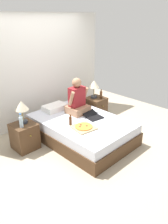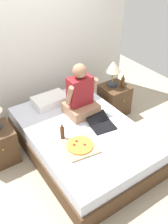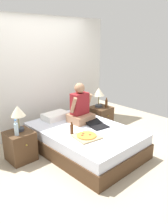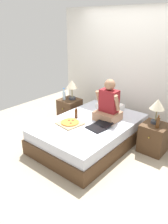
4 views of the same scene
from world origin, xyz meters
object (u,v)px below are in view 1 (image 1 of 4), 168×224
Objects in this scene: bed at (81,129)px; lamp_on_left_nightstand at (22,107)px; nightstand_left at (25,136)px; beer_bottle at (101,95)px; water_bottle at (21,122)px; nightstand_right at (96,108)px; pizza_box at (84,127)px; beer_bottle_on_bed at (70,121)px; person_seated at (77,100)px; laptop at (93,116)px; lamp_on_right_nightstand at (94,85)px.

lamp_on_left_nightstand reaches higher than bed.
beer_bottle is at bearing -2.68° from nightstand_left.
water_bottle is 2.18m from nightstand_right.
nightstand_left is 1.17× the size of pizza_box.
water_bottle is at bearing 179.74° from beer_bottle.
lamp_on_left_nightstand reaches higher than beer_bottle_on_bed.
beer_bottle_on_bed reaches higher than pizza_box.
person_seated is at bearing -10.35° from nightstand_left.
water_bottle reaches higher than laptop.
lamp_on_left_nightstand is at bearing 166.97° from person_seated.
beer_bottle is (1.10, 0.42, 0.40)m from bed.
beer_bottle_on_bed is (0.71, -0.56, 0.29)m from nightstand_left.
bed is at bearing -150.17° from lamp_on_right_nightstand.
lamp_on_right_nightstand reaches higher than beer_bottle.
pizza_box is (0.76, -0.89, -0.37)m from lamp_on_left_nightstand.
beer_bottle is at bearing 21.07° from bed.
nightstand_left is 0.39m from water_bottle.
lamp_on_left_nightstand is 0.95m from beer_bottle_on_bed.
nightstand_right is (2.06, 0.00, 0.00)m from nightstand_left.
nightstand_left is at bearing 153.06° from bed.
water_bottle is 1.48m from laptop.
pizza_box is at bearing -71.60° from beer_bottle_on_bed.
beer_bottle is at bearing 28.92° from pizza_box.
water_bottle is 0.61× the size of lamp_on_right_nightstand.
pizza_box is at bearing -144.29° from lamp_on_right_nightstand.
nightstand_left is 1.00× the size of nightstand_right.
person_seated reaches higher than lamp_on_left_nightstand.
nightstand_left is 1.92× the size of water_bottle.
laptop is (-0.74, -0.68, -0.37)m from lamp_on_right_nightstand.
nightstand_left is (-1.03, 0.52, 0.04)m from bed.
nightstand_right is 1.18× the size of lamp_on_right_nightstand.
lamp_on_left_nightstand is at bearing 175.90° from beer_bottle.
laptop is (0.26, -0.10, 0.25)m from bed.
lamp_on_right_nightstand is 2.05× the size of beer_bottle_on_bed.
laptop is at bearing -28.55° from lamp_on_left_nightstand.
beer_bottle reaches higher than beer_bottle_on_bed.
laptop reaches higher than nightstand_left.
beer_bottle_on_bed is at bearing -42.51° from lamp_on_left_nightstand.
pizza_box is (0.88, -0.75, -0.16)m from water_bottle.
nightstand_right is at bearing 0.00° from nightstand_left.
lamp_on_right_nightstand reaches higher than laptop.
water_bottle is at bearing 158.65° from bed.
beer_bottle reaches higher than pizza_box.
lamp_on_left_nightstand is 2.11m from beer_bottle.
nightstand_right is 0.68× the size of person_seated.
nightstand_left is 2.06m from nightstand_right.
lamp_on_left_nightstand is (0.04, 0.05, 0.59)m from nightstand_left.
bed is 9.57× the size of beer_bottle_on_bed.
lamp_on_right_nightstand is at bearing 3.79° from water_bottle.
lamp_on_right_nightstand reaches higher than water_bottle.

